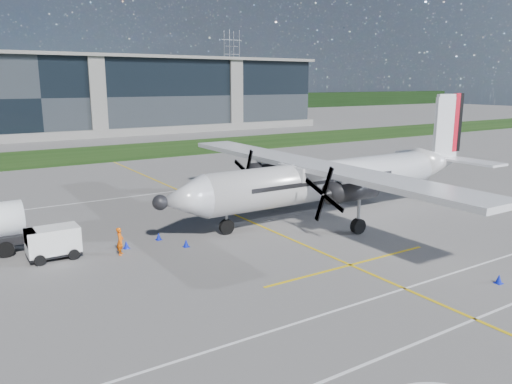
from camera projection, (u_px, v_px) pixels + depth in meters
The scene contains 15 objects.
ground at pixel (89, 163), 65.04m from camera, with size 400.00×400.00×0.00m, color #605E5B.
grass_strip at pixel (74, 155), 71.62m from camera, with size 400.00×18.00×0.04m, color #16350E.
terminal_building at pixel (32, 97), 96.32m from camera, with size 120.00×20.00×15.00m, color black.
pylon_east at pixel (232, 70), 197.01m from camera, with size 9.00×4.60×30.00m, color gray, non-canonical shape.
yellow_taxiway_centerline at pixel (218, 208), 41.94m from camera, with size 0.20×70.00×0.01m, color yellow.
white_lane_line at pixel (431, 337), 20.62m from camera, with size 90.00×0.15×0.01m, color white.
turboprop_aircraft at pixel (338, 156), 38.90m from camera, with size 30.05×31.16×9.35m, color white, non-canonical shape.
baggage_tug at pixel (53, 243), 29.71m from camera, with size 3.17×1.90×1.90m, color white, non-canonical shape.
ground_crew_person at pixel (120, 239), 30.33m from camera, with size 0.80×0.57×1.97m, color #F25907.
safety_cone_portwing at pixel (499, 279), 26.11m from camera, with size 0.36×0.36×0.50m, color #0B1ABB.
safety_cone_stbdwing at pixel (216, 183), 51.00m from camera, with size 0.36×0.36×0.50m, color #0B1ABB.
safety_cone_fwd at pixel (126, 245), 31.62m from camera, with size 0.36×0.36×0.50m, color #0B1ABB.
safety_cone_nose_port at pixel (186, 243), 31.92m from camera, with size 0.36×0.36×0.50m, color #0B1ABB.
safety_cone_tail at pixel (458, 192), 46.81m from camera, with size 0.36×0.36×0.50m, color #0B1ABB.
safety_cone_nose_stbd at pixel (159, 236), 33.32m from camera, with size 0.36×0.36×0.50m, color #0B1ABB.
Camera 1 is at (-16.25, -25.97, 10.34)m, focal length 35.00 mm.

